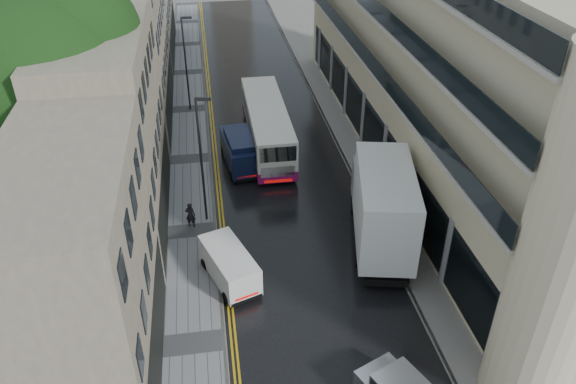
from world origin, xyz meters
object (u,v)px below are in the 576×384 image
object	(u,v)px
cream_bus	(255,149)
navy_van	(231,164)
tree_far	(89,50)
pedestrian	(190,215)
white_van	(226,288)
tree_near	(42,122)
white_lorry	(360,227)
lamp_post_near	(201,163)
lamp_post_far	(186,65)

from	to	relation	value
cream_bus	navy_van	bearing A→B (deg)	-144.31
tree_far	pedestrian	xyz separation A→B (m)	(6.34, -13.38, -5.34)
white_van	tree_far	bearing A→B (deg)	92.45
tree_near	white_lorry	distance (m)	16.49
navy_van	white_lorry	bearing A→B (deg)	-65.06
navy_van	cream_bus	bearing A→B (deg)	29.14
tree_near	cream_bus	xyz separation A→B (m)	(10.93, 5.60, -5.40)
tree_near	lamp_post_near	bearing A→B (deg)	1.39
white_lorry	lamp_post_far	xyz separation A→B (m)	(-8.33, 20.79, 1.34)
white_van	navy_van	distance (m)	11.19
lamp_post_near	pedestrian	bearing A→B (deg)	-137.82
lamp_post_near	lamp_post_far	xyz separation A→B (m)	(-0.79, 15.60, -0.09)
white_lorry	lamp_post_far	bearing A→B (deg)	123.76
tree_far	white_lorry	size ratio (longest dim) A/B	1.36
tree_far	lamp_post_far	world-z (taller)	tree_far
tree_far	navy_van	bearing A→B (deg)	-43.64
cream_bus	white_van	size ratio (longest dim) A/B	2.80
white_lorry	white_van	bearing A→B (deg)	-154.04
navy_van	white_van	bearing A→B (deg)	-101.95
cream_bus	lamp_post_near	distance (m)	6.82
pedestrian	lamp_post_near	world-z (taller)	lamp_post_near
white_van	lamp_post_near	xyz separation A→B (m)	(-0.71, 6.89, 2.94)
tree_near	lamp_post_far	distance (m)	17.45
navy_van	lamp_post_near	world-z (taller)	lamp_post_near
tree_near	navy_van	world-z (taller)	tree_near
cream_bus	lamp_post_far	distance (m)	11.24
tree_near	cream_bus	world-z (taller)	tree_near
cream_bus	navy_van	xyz separation A→B (m)	(-1.64, -1.17, -0.32)
white_van	navy_van	xyz separation A→B (m)	(1.07, 11.14, 0.31)
tree_near	white_van	bearing A→B (deg)	-39.22
white_lorry	lamp_post_near	bearing A→B (deg)	157.42
navy_van	lamp_post_far	world-z (taller)	lamp_post_far
cream_bus	pedestrian	xyz separation A→B (m)	(-4.29, -5.98, -0.65)
white_lorry	lamp_post_near	size ratio (longest dim) A/B	1.22
tree_far	cream_bus	xyz separation A→B (m)	(10.63, -7.40, -4.69)
tree_far	tree_near	bearing A→B (deg)	-91.32
pedestrian	cream_bus	bearing A→B (deg)	-110.94
white_lorry	navy_van	xyz separation A→B (m)	(-5.76, 9.43, -1.20)
white_van	lamp_post_far	bearing A→B (deg)	74.37
cream_bus	tree_far	bearing A→B (deg)	145.26
cream_bus	white_van	xyz separation A→B (m)	(-2.71, -12.31, -0.62)
tree_far	pedestrian	size ratio (longest dim) A/B	8.09
tree_far	cream_bus	distance (m)	13.77
cream_bus	white_lorry	size ratio (longest dim) A/B	1.22
cream_bus	white_lorry	xyz separation A→B (m)	(4.12, -10.60, 0.88)
white_lorry	lamp_post_near	xyz separation A→B (m)	(-7.54, 5.18, 1.44)
tree_far	lamp_post_near	size ratio (longest dim) A/B	1.67
tree_far	cream_bus	bearing A→B (deg)	-34.83
pedestrian	tree_far	bearing A→B (deg)	-49.95
white_lorry	white_van	distance (m)	7.20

